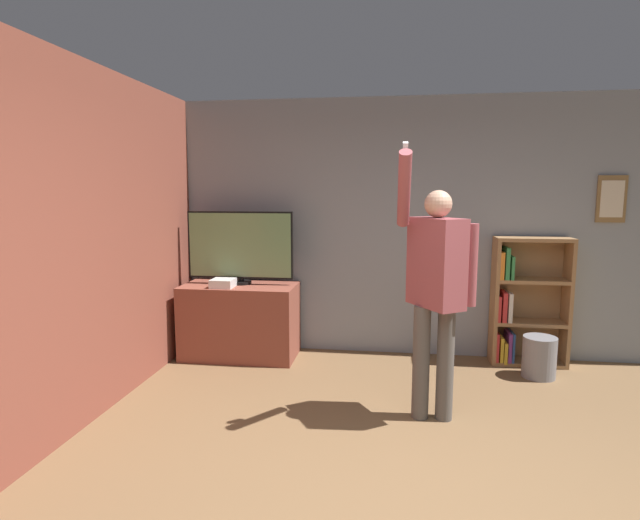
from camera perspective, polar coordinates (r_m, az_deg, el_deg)
wall_back at (r=5.34m, az=10.43°, el=3.58°), size 6.87×0.09×2.70m
wall_side_brick at (r=4.44m, az=-22.49°, el=2.22°), size 0.06×4.59×2.70m
tv_ledge at (r=5.36m, az=-9.11°, el=-6.86°), size 1.18×0.61×0.77m
television at (r=5.27m, az=-9.11°, el=1.52°), size 1.12×0.22×0.76m
game_console at (r=5.17m, az=-11.03°, el=-2.61°), size 0.23×0.22×0.08m
bookshelf at (r=5.43m, az=22.14°, el=-4.64°), size 0.73×0.28×1.29m
person at (r=3.81m, az=13.09°, el=-2.52°), size 0.59×0.58×2.08m
waste_bin at (r=5.20m, az=23.77°, el=-10.11°), size 0.31×0.31×0.39m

